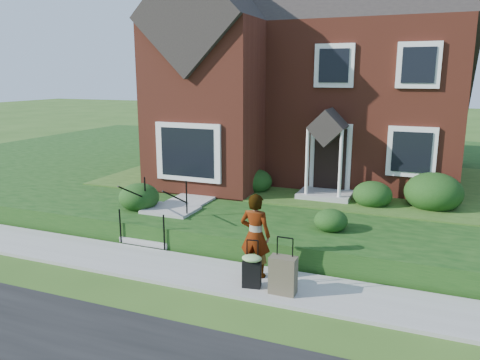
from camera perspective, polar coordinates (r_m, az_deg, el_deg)
The scene contains 10 objects.
ground at distance 10.46m, azimuth -2.71°, elevation -11.80°, with size 120.00×120.00×0.00m, color #2D5119.
sidewalk at distance 10.44m, azimuth -2.71°, elevation -11.60°, with size 60.00×1.60×0.08m, color #9E9B93.
terrace at distance 19.94m, azimuth 21.49°, elevation 0.16°, with size 44.00×20.00×0.60m, color #12390F.
walkway at distance 15.55m, azimuth -3.43°, elevation -1.08°, with size 1.20×6.00×0.06m, color #9E9B93.
main_house at distance 18.74m, azimuth 9.30°, elevation 15.40°, with size 10.40×10.20×9.40m.
front_steps at distance 12.92m, azimuth -9.44°, elevation -4.84°, with size 1.40×2.02×1.50m.
foundation_shrubs at distance 14.29m, azimuth 6.53°, elevation -0.53°, with size 9.77×4.58×1.13m.
woman at distance 10.01m, azimuth 1.87°, elevation -6.77°, with size 0.67×0.44×1.83m, color #999999.
suitcase_black at distance 9.69m, azimuth 1.44°, elevation -10.81°, with size 0.47×0.41×1.00m.
suitcase_olive at distance 9.47m, azimuth 5.27°, elevation -11.47°, with size 0.53×0.30×1.15m.
Camera 1 is at (4.00, -8.63, 4.34)m, focal length 35.00 mm.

